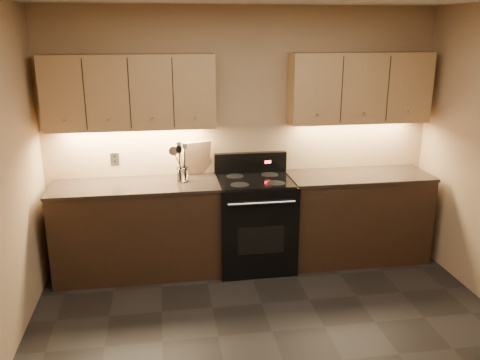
% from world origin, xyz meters
% --- Properties ---
extents(wall_back, '(4.00, 0.04, 2.60)m').
position_xyz_m(wall_back, '(0.00, 2.00, 1.30)').
color(wall_back, tan).
rests_on(wall_back, ground).
extents(counter_left, '(1.62, 0.62, 0.93)m').
position_xyz_m(counter_left, '(-1.10, 1.70, 0.47)').
color(counter_left, black).
rests_on(counter_left, ground).
extents(counter_right, '(1.46, 0.62, 0.93)m').
position_xyz_m(counter_right, '(1.18, 1.70, 0.47)').
color(counter_right, black).
rests_on(counter_right, ground).
extents(stove, '(0.76, 0.68, 1.14)m').
position_xyz_m(stove, '(0.08, 1.68, 0.48)').
color(stove, black).
rests_on(stove, ground).
extents(upper_cab_left, '(1.60, 0.30, 0.70)m').
position_xyz_m(upper_cab_left, '(-1.10, 1.85, 1.80)').
color(upper_cab_left, tan).
rests_on(upper_cab_left, wall_back).
extents(upper_cab_right, '(1.44, 0.30, 0.70)m').
position_xyz_m(upper_cab_right, '(1.18, 1.85, 1.80)').
color(upper_cab_right, tan).
rests_on(upper_cab_right, wall_back).
extents(outlet_plate, '(0.08, 0.01, 0.12)m').
position_xyz_m(outlet_plate, '(-1.30, 1.99, 1.12)').
color(outlet_plate, '#B2B5BA').
rests_on(outlet_plate, wall_back).
extents(utensil_crock, '(0.12, 0.12, 0.14)m').
position_xyz_m(utensil_crock, '(-0.64, 1.74, 0.99)').
color(utensil_crock, white).
rests_on(utensil_crock, counter_left).
extents(cutting_board, '(0.31, 0.18, 0.36)m').
position_xyz_m(cutting_board, '(-0.48, 1.94, 1.11)').
color(cutting_board, tan).
rests_on(cutting_board, counter_left).
extents(black_spoon, '(0.08, 0.10, 0.36)m').
position_xyz_m(black_spoon, '(-0.65, 1.75, 1.12)').
color(black_spoon, black).
rests_on(black_spoon, utensil_crock).
extents(black_turner, '(0.11, 0.20, 0.38)m').
position_xyz_m(black_turner, '(-0.62, 1.73, 1.13)').
color(black_turner, black).
rests_on(black_turner, utensil_crock).
extents(steel_spatula, '(0.15, 0.15, 0.40)m').
position_xyz_m(steel_spatula, '(-0.62, 1.74, 1.14)').
color(steel_spatula, silver).
rests_on(steel_spatula, utensil_crock).
extents(steel_skimmer, '(0.21, 0.10, 0.35)m').
position_xyz_m(steel_skimmer, '(-0.60, 1.74, 1.11)').
color(steel_skimmer, silver).
rests_on(steel_skimmer, utensil_crock).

